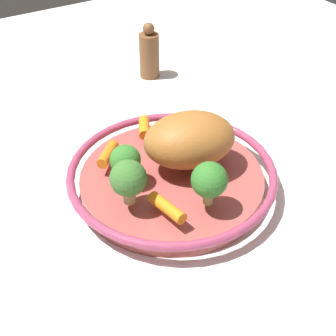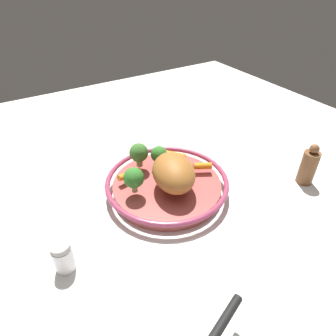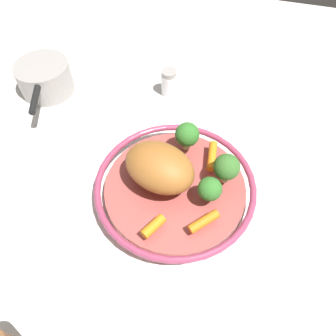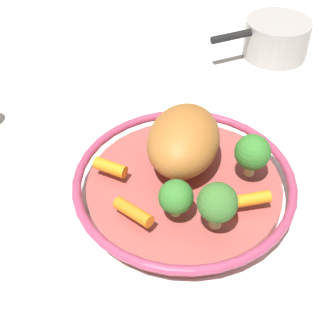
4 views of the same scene
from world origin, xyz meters
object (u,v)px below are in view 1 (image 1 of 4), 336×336
at_px(broccoli_floret_edge, 128,179).
at_px(baby_carrot_center, 167,207).
at_px(serving_bowl, 172,178).
at_px(baby_carrot_near_rim, 144,127).
at_px(broccoli_floret_large, 211,180).
at_px(broccoli_floret_small, 125,160).
at_px(roast_chicken_piece, 191,141).
at_px(pepper_mill, 149,54).
at_px(baby_carrot_left, 108,154).

bearing_deg(broccoli_floret_edge, baby_carrot_center, -54.32).
distance_m(serving_bowl, baby_carrot_near_rim, 0.12).
distance_m(baby_carrot_center, broccoli_floret_large, 0.07).
bearing_deg(broccoli_floret_small, roast_chicken_piece, -12.04).
bearing_deg(baby_carrot_near_rim, pepper_mill, 57.95).
distance_m(roast_chicken_piece, broccoli_floret_edge, 0.13).
relative_size(baby_carrot_left, pepper_mill, 0.49).
height_order(broccoli_floret_large, broccoli_floret_small, broccoli_floret_large).
height_order(roast_chicken_piece, baby_carrot_center, roast_chicken_piece).
distance_m(baby_carrot_near_rim, broccoli_floret_small, 0.13).
distance_m(broccoli_floret_edge, broccoli_floret_large, 0.12).
xyz_separation_m(baby_carrot_near_rim, broccoli_floret_small, (-0.09, -0.09, 0.02)).
relative_size(serving_bowl, broccoli_floret_large, 4.84).
height_order(serving_bowl, baby_carrot_center, baby_carrot_center).
height_order(baby_carrot_left, broccoli_floret_large, broccoli_floret_large).
bearing_deg(baby_carrot_near_rim, broccoli_floret_large, -93.00).
distance_m(roast_chicken_piece, broccoli_floret_large, 0.10).
distance_m(serving_bowl, roast_chicken_piece, 0.07).
bearing_deg(baby_carrot_left, roast_chicken_piece, -36.69).
bearing_deg(broccoli_floret_large, serving_bowl, 91.36).
xyz_separation_m(baby_carrot_center, broccoli_floret_edge, (-0.03, 0.05, 0.03)).
relative_size(broccoli_floret_large, broccoli_floret_small, 1.22).
bearing_deg(baby_carrot_left, pepper_mill, 49.42).
bearing_deg(pepper_mill, baby_carrot_left, -130.58).
xyz_separation_m(baby_carrot_center, broccoli_floret_large, (0.06, -0.02, 0.03)).
height_order(broccoli_floret_large, pepper_mill, pepper_mill).
relative_size(roast_chicken_piece, broccoli_floret_edge, 2.07).
relative_size(roast_chicken_piece, baby_carrot_near_rim, 2.92).
height_order(baby_carrot_center, baby_carrot_near_rim, baby_carrot_center).
bearing_deg(roast_chicken_piece, broccoli_floret_small, 167.96).
xyz_separation_m(serving_bowl, baby_carrot_left, (-0.08, 0.08, 0.03)).
bearing_deg(broccoli_floret_edge, broccoli_floret_small, 66.82).
bearing_deg(broccoli_floret_edge, baby_carrot_left, 79.89).
bearing_deg(broccoli_floret_small, baby_carrot_left, 92.61).
xyz_separation_m(broccoli_floret_edge, broccoli_floret_small, (0.02, 0.05, -0.01)).
relative_size(serving_bowl, baby_carrot_near_rim, 6.70).
bearing_deg(serving_bowl, baby_carrot_center, -126.47).
bearing_deg(roast_chicken_piece, broccoli_floret_edge, -166.97).
relative_size(serving_bowl, roast_chicken_piece, 2.29).
relative_size(baby_carrot_near_rim, broccoli_floret_large, 0.72).
height_order(baby_carrot_center, broccoli_floret_large, broccoli_floret_large).
distance_m(baby_carrot_left, pepper_mill, 0.38).
xyz_separation_m(broccoli_floret_small, pepper_mill, (0.25, 0.35, -0.02)).
xyz_separation_m(serving_bowl, pepper_mill, (0.17, 0.37, 0.03)).
height_order(baby_carrot_left, pepper_mill, pepper_mill).
xyz_separation_m(broccoli_floret_edge, pepper_mill, (0.27, 0.40, -0.03)).
distance_m(roast_chicken_piece, broccoli_floret_small, 0.11).
bearing_deg(broccoli_floret_small, serving_bowl, -13.57).
bearing_deg(broccoli_floret_large, baby_carrot_center, 166.57).
xyz_separation_m(baby_carrot_left, baby_carrot_near_rim, (0.09, 0.04, 0.00)).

